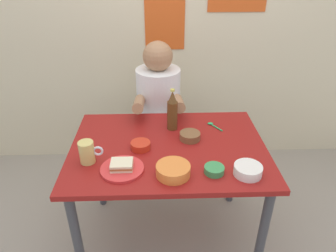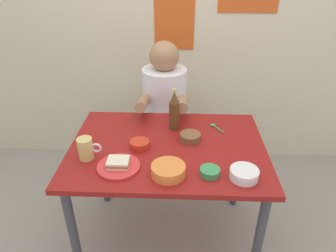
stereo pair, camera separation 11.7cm
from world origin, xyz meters
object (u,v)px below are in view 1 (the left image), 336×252
object	(u,v)px
dining_table	(168,159)
beer_mug	(87,152)
sauce_bowl_chili	(141,145)
person_seated	(158,97)
plate_orange	(122,169)
sandwich	(122,165)
beer_bottle	(172,111)
stool	(159,143)

from	to	relation	value
dining_table	beer_mug	world-z (taller)	beer_mug
sauce_bowl_chili	person_seated	bearing A→B (deg)	80.65
plate_orange	person_seated	bearing A→B (deg)	77.09
beer_mug	sandwich	bearing A→B (deg)	-22.94
plate_orange	sandwich	size ratio (longest dim) A/B	2.00
person_seated	plate_orange	xyz separation A→B (m)	(-0.19, -0.83, -0.02)
plate_orange	sauce_bowl_chili	world-z (taller)	sauce_bowl_chili
sauce_bowl_chili	plate_orange	bearing A→B (deg)	-113.98
dining_table	person_seated	bearing A→B (deg)	94.60
sandwich	beer_bottle	bearing A→B (deg)	56.33
beer_mug	sauce_bowl_chili	world-z (taller)	beer_mug
beer_mug	stool	bearing A→B (deg)	64.08
person_seated	plate_orange	bearing A→B (deg)	-102.91
dining_table	beer_bottle	world-z (taller)	beer_bottle
plate_orange	stool	bearing A→B (deg)	77.25
beer_bottle	sandwich	bearing A→B (deg)	-123.67
dining_table	person_seated	distance (m)	0.63
sauce_bowl_chili	beer_bottle	bearing A→B (deg)	49.22
sandwich	beer_mug	xyz separation A→B (m)	(-0.18, 0.08, 0.03)
plate_orange	beer_mug	size ratio (longest dim) A/B	1.75
person_seated	beer_bottle	bearing A→B (deg)	-79.16
beer_mug	sauce_bowl_chili	size ratio (longest dim) A/B	1.15
person_seated	sandwich	size ratio (longest dim) A/B	6.54
beer_mug	sauce_bowl_chili	bearing A→B (deg)	23.26
person_seated	beer_mug	distance (m)	0.84
beer_mug	beer_bottle	distance (m)	0.56
stool	sandwich	size ratio (longest dim) A/B	4.09
sandwich	person_seated	bearing A→B (deg)	77.09
stool	plate_orange	size ratio (longest dim) A/B	2.05
person_seated	beer_bottle	xyz separation A→B (m)	(0.08, -0.42, 0.09)
person_seated	plate_orange	size ratio (longest dim) A/B	3.27
stool	beer_bottle	xyz separation A→B (m)	(0.08, -0.44, 0.51)
person_seated	sauce_bowl_chili	bearing A→B (deg)	-99.35
plate_orange	beer_mug	distance (m)	0.20
plate_orange	sandwich	xyz separation A→B (m)	(0.00, 0.00, 0.02)
sandwich	beer_mug	distance (m)	0.20
stool	beer_mug	xyz separation A→B (m)	(-0.37, -0.77, 0.45)
beer_mug	beer_bottle	bearing A→B (deg)	36.13
beer_mug	beer_bottle	world-z (taller)	beer_bottle
sandwich	beer_bottle	distance (m)	0.50
beer_bottle	plate_orange	bearing A→B (deg)	-123.67
person_seated	sandwich	bearing A→B (deg)	-102.91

